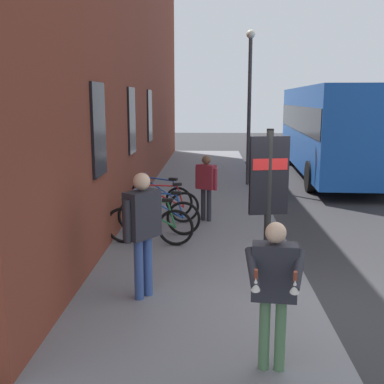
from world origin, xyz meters
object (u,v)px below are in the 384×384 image
Objects in this scene: bicycle_end_of_row at (161,207)px; pedestrian_by_facade at (142,223)px; tourist_with_hotdogs at (274,281)px; pedestrian_crossing_street at (206,181)px; bicycle_mid_rack at (149,225)px; bicycle_leaning_wall at (159,216)px; street_lamp at (249,94)px; city_bus at (330,126)px; bicycle_under_window at (160,199)px; transit_info_sign at (269,186)px.

pedestrian_by_facade is (-4.13, -0.16, 0.71)m from bicycle_end_of_row.
pedestrian_crossing_street is at bearing 6.78° from tourist_with_hotdogs.
tourist_with_hotdogs reaches higher than bicycle_mid_rack.
street_lamp reaches higher than bicycle_leaning_wall.
city_bus reaches higher than bicycle_mid_rack.
bicycle_leaning_wall is 1.11× the size of tourist_with_hotdogs.
street_lamp is at bearing 128.82° from city_bus.
tourist_with_hotdogs is at bearing -173.22° from pedestrian_crossing_street.
street_lamp is at bearing -24.32° from bicycle_end_of_row.
pedestrian_crossing_street reaches higher than bicycle_under_window.
street_lamp is at bearing -15.26° from pedestrian_crossing_street.
city_bus is 4.39m from street_lamp.
bicycle_leaning_wall is 0.17× the size of city_bus.
pedestrian_crossing_street is (-7.56, 4.64, -0.86)m from city_bus.
pedestrian_by_facade is 0.36× the size of street_lamp.
bicycle_end_of_row is at bearing 144.29° from city_bus.
tourist_with_hotdogs is at bearing 175.33° from transit_info_sign.
bicycle_end_of_row is 4.56m from transit_info_sign.
street_lamp is (9.34, -2.19, 1.85)m from pedestrian_by_facade.
tourist_with_hotdogs is (-4.36, -1.83, 0.60)m from bicycle_mid_rack.
bicycle_under_window is 1.05× the size of tourist_with_hotdogs.
pedestrian_crossing_street is at bearing -39.34° from bicycle_leaning_wall.
bicycle_end_of_row is 0.35× the size of street_lamp.
bicycle_mid_rack is 3.31m from transit_info_sign.
bicycle_end_of_row is (0.88, 0.04, 0.00)m from bicycle_leaning_wall.
bicycle_mid_rack is at bearing 40.26° from transit_info_sign.
pedestrian_by_facade reaches higher than tourist_with_hotdogs.
transit_info_sign is at bearing -167.96° from pedestrian_crossing_street.
bicycle_leaning_wall is at bearing 147.32° from city_bus.
city_bus is (8.75, -5.61, 1.41)m from bicycle_leaning_wall.
bicycle_mid_rack is 0.17× the size of city_bus.
pedestrian_crossing_street is at bearing 12.04° from transit_info_sign.
bicycle_mid_rack is 4.76m from tourist_with_hotdogs.
bicycle_leaning_wall is at bearing 2.14° from pedestrian_by_facade.
bicycle_end_of_row is 1.09× the size of tourist_with_hotdogs.
city_bus is at bearing -39.68° from bicycle_under_window.
transit_info_sign is (-2.35, -1.99, 1.21)m from bicycle_mid_rack.
tourist_with_hotdogs is (-6.26, -0.75, 0.05)m from pedestrian_crossing_street.
bicycle_mid_rack is 7.67m from street_lamp.
bicycle_leaning_wall is 10.49m from city_bus.
bicycle_leaning_wall is at bearing 31.49° from transit_info_sign.
pedestrian_crossing_street is at bearing 164.74° from street_lamp.
bicycle_end_of_row is at bearing -2.49° from bicycle_mid_rack.
pedestrian_crossing_street is 0.96× the size of tourist_with_hotdogs.
bicycle_leaning_wall is 1.01× the size of bicycle_end_of_row.
transit_info_sign reaches higher than pedestrian_crossing_street.
pedestrian_by_facade is (-3.24, -0.12, 0.71)m from bicycle_leaning_wall.
city_bus reaches higher than pedestrian_crossing_street.
city_bus is at bearing -35.71° from bicycle_end_of_row.
city_bus is at bearing -32.68° from bicycle_leaning_wall.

